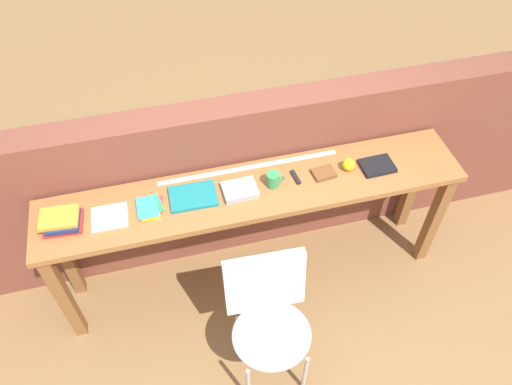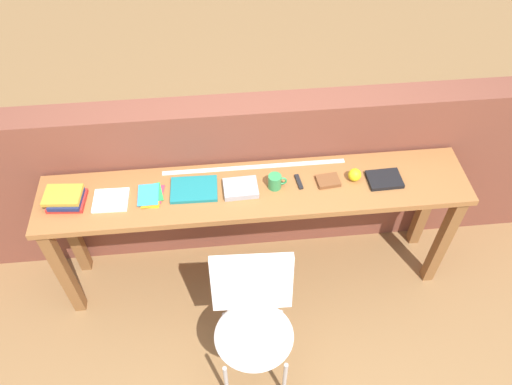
{
  "view_description": "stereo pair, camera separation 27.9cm",
  "coord_description": "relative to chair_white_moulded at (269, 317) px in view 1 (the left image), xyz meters",
  "views": [
    {
      "loc": [
        -0.46,
        -1.56,
        3.02
      ],
      "look_at": [
        0.0,
        0.25,
        0.9
      ],
      "focal_mm": 35.0,
      "sensor_mm": 36.0,
      "label": 1
    },
    {
      "loc": [
        -0.18,
        -1.61,
        3.02
      ],
      "look_at": [
        0.0,
        0.25,
        0.9
      ],
      "focal_mm": 35.0,
      "sensor_mm": 36.0,
      "label": 2
    }
  ],
  "objects": [
    {
      "name": "ground_plane",
      "position": [
        0.07,
        0.33,
        -0.53
      ],
      "size": [
        40.0,
        40.0,
        0.0
      ],
      "primitive_type": "plane",
      "color": "olive"
    },
    {
      "name": "brick_wall_back",
      "position": [
        0.07,
        0.97,
        0.09
      ],
      "size": [
        6.0,
        0.2,
        1.23
      ],
      "primitive_type": "cube",
      "color": "brown",
      "rests_on": "ground"
    },
    {
      "name": "ruler_metal_back_edge",
      "position": [
        0.08,
        0.8,
        0.35
      ],
      "size": [
        1.1,
        0.03,
        0.0
      ],
      "primitive_type": "cube",
      "color": "silver",
      "rests_on": "sideboard"
    },
    {
      "name": "chair_white_moulded",
      "position": [
        0.0,
        0.0,
        0.0
      ],
      "size": [
        0.46,
        0.47,
        0.89
      ],
      "color": "white",
      "rests_on": "ground"
    },
    {
      "name": "book_grey_hardcover",
      "position": [
        -0.01,
        0.62,
        0.37
      ],
      "size": [
        0.2,
        0.16,
        0.04
      ],
      "primitive_type": "cube",
      "rotation": [
        0.0,
        0.0,
        0.03
      ],
      "color": "#9E9EA3",
      "rests_on": "sideboard"
    },
    {
      "name": "sideboard",
      "position": [
        0.07,
        0.63,
        0.21
      ],
      "size": [
        2.5,
        0.44,
        0.88
      ],
      "color": "#996033",
      "rests_on": "ground"
    },
    {
      "name": "leather_journal_brown",
      "position": [
        0.5,
        0.63,
        0.37
      ],
      "size": [
        0.14,
        0.11,
        0.02
      ],
      "primitive_type": "cube",
      "rotation": [
        0.0,
        0.0,
        0.1
      ],
      "color": "brown",
      "rests_on": "sideboard"
    },
    {
      "name": "multitool_folded",
      "position": [
        0.33,
        0.65,
        0.36
      ],
      "size": [
        0.04,
        0.11,
        0.02
      ],
      "primitive_type": "cube",
      "rotation": [
        0.0,
        0.0,
        0.12
      ],
      "color": "black",
      "rests_on": "sideboard"
    },
    {
      "name": "pamphlet_pile_colourful",
      "position": [
        -0.52,
        0.63,
        0.36
      ],
      "size": [
        0.15,
        0.19,
        0.01
      ],
      "color": "yellow",
      "rests_on": "sideboard"
    },
    {
      "name": "book_stack_leftmost",
      "position": [
        -0.99,
        0.62,
        0.39
      ],
      "size": [
        0.23,
        0.19,
        0.07
      ],
      "color": "red",
      "rests_on": "sideboard"
    },
    {
      "name": "book_repair_rightmost",
      "position": [
        0.83,
        0.61,
        0.37
      ],
      "size": [
        0.2,
        0.15,
        0.02
      ],
      "primitive_type": "cube",
      "rotation": [
        0.0,
        0.0,
        0.03
      ],
      "color": "black",
      "rests_on": "sideboard"
    },
    {
      "name": "magazine_cycling",
      "position": [
        -0.75,
        0.61,
        0.36
      ],
      "size": [
        0.2,
        0.17,
        0.01
      ],
      "primitive_type": "cube",
      "rotation": [
        0.0,
        0.0,
        -0.02
      ],
      "color": "white",
      "rests_on": "sideboard"
    },
    {
      "name": "mug",
      "position": [
        0.19,
        0.63,
        0.4
      ],
      "size": [
        0.11,
        0.08,
        0.09
      ],
      "color": "#338C4C",
      "rests_on": "sideboard"
    },
    {
      "name": "book_open_centre",
      "position": [
        -0.28,
        0.65,
        0.36
      ],
      "size": [
        0.27,
        0.2,
        0.02
      ],
      "primitive_type": "cube",
      "rotation": [
        0.0,
        0.0,
        -0.02
      ],
      "color": "#19757A",
      "rests_on": "sideboard"
    },
    {
      "name": "sports_ball_small",
      "position": [
        0.65,
        0.64,
        0.39
      ],
      "size": [
        0.08,
        0.08,
        0.08
      ],
      "primitive_type": "sphere",
      "color": "yellow",
      "rests_on": "sideboard"
    }
  ]
}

